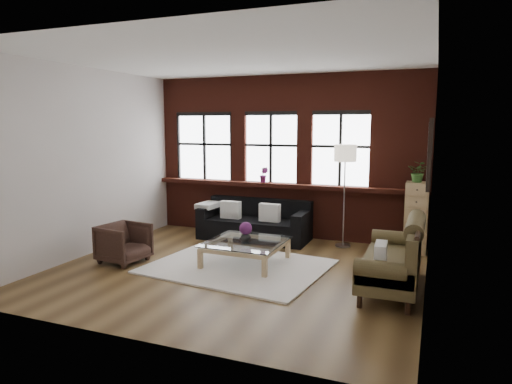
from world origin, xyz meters
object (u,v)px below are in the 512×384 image
at_px(armchair, 124,243).
at_px(coffee_table, 246,253).
at_px(drawer_chest, 416,218).
at_px(vase, 246,236).
at_px(dark_sofa, 254,220).
at_px(floor_lamp, 344,192).
at_px(vintage_settee, 391,253).

bearing_deg(armchair, coffee_table, -64.14).
bearing_deg(drawer_chest, vase, -145.33).
bearing_deg(armchair, dark_sofa, -25.23).
height_order(armchair, coffee_table, armchair).
bearing_deg(coffee_table, vase, 180.00).
height_order(dark_sofa, vase, dark_sofa).
xyz_separation_m(drawer_chest, floor_lamp, (-1.26, -0.04, 0.39)).
distance_m(coffee_table, vase, 0.28).
relative_size(armchair, drawer_chest, 0.56).
distance_m(vintage_settee, drawer_chest, 2.04).
relative_size(coffee_table, drawer_chest, 0.95).
distance_m(dark_sofa, drawer_chest, 2.99).
xyz_separation_m(vintage_settee, floor_lamp, (-1.03, 1.98, 0.51)).
height_order(vintage_settee, floor_lamp, floor_lamp).
xyz_separation_m(coffee_table, vase, (-0.00, 0.00, 0.28)).
bearing_deg(vase, vintage_settee, -7.37).
bearing_deg(floor_lamp, vintage_settee, -62.58).
height_order(drawer_chest, floor_lamp, floor_lamp).
xyz_separation_m(vintage_settee, coffee_table, (-2.27, 0.29, -0.31)).
bearing_deg(vase, drawer_chest, 34.67).
bearing_deg(coffee_table, vintage_settee, -7.37).
xyz_separation_m(dark_sofa, armchair, (-1.42, -2.18, -0.07)).
bearing_deg(vintage_settee, vase, 172.63).
xyz_separation_m(vintage_settee, armchair, (-4.17, -0.32, -0.18)).
bearing_deg(drawer_chest, armchair, -151.95).
bearing_deg(drawer_chest, dark_sofa, -176.82).
height_order(dark_sofa, coffee_table, dark_sofa).
relative_size(dark_sofa, vase, 12.79).
bearing_deg(vintage_settee, floor_lamp, 117.42).
xyz_separation_m(coffee_table, drawer_chest, (2.50, 1.73, 0.44)).
relative_size(coffee_table, floor_lamp, 0.59).
bearing_deg(vintage_settee, drawer_chest, 83.52).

